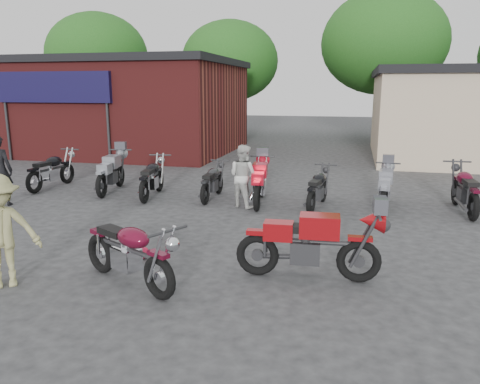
% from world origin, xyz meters
% --- Properties ---
extents(ground, '(90.00, 90.00, 0.00)m').
position_xyz_m(ground, '(0.00, 0.00, 0.00)').
color(ground, '#2B2B2D').
extents(brick_building, '(12.00, 8.00, 4.00)m').
position_xyz_m(brick_building, '(-9.00, 14.00, 2.00)').
color(brick_building, maroon).
rests_on(brick_building, ground).
extents(tree_0, '(6.56, 6.56, 8.20)m').
position_xyz_m(tree_0, '(-14.00, 22.00, 4.10)').
color(tree_0, '#154813').
rests_on(tree_0, ground).
extents(tree_1, '(5.92, 5.92, 7.40)m').
position_xyz_m(tree_1, '(-5.00, 22.00, 3.70)').
color(tree_1, '#154813').
rests_on(tree_1, ground).
extents(tree_2, '(7.04, 7.04, 8.80)m').
position_xyz_m(tree_2, '(4.00, 22.00, 4.40)').
color(tree_2, '#154813').
rests_on(tree_2, ground).
extents(vintage_motorcycle, '(2.15, 1.58, 1.20)m').
position_xyz_m(vintage_motorcycle, '(-0.56, -0.59, 0.60)').
color(vintage_motorcycle, '#560A1F').
rests_on(vintage_motorcycle, ground).
extents(sportbike, '(2.22, 0.85, 1.27)m').
position_xyz_m(sportbike, '(2.07, 0.32, 0.63)').
color(sportbike, '#9E0D12').
rests_on(sportbike, ground).
extents(helmet, '(0.28, 0.28, 0.23)m').
position_xyz_m(helmet, '(-0.89, 0.52, 0.11)').
color(helmet, red).
rests_on(helmet, ground).
extents(person_light, '(0.96, 0.88, 1.59)m').
position_xyz_m(person_light, '(-0.03, 4.59, 0.79)').
color(person_light, silver).
rests_on(person_light, ground).
extents(person_tan, '(1.28, 1.20, 1.73)m').
position_xyz_m(person_tan, '(-2.41, -1.05, 0.87)').
color(person_tan, tan).
rests_on(person_tan, ground).
extents(row_bike_0, '(0.77, 2.10, 1.20)m').
position_xyz_m(row_bike_0, '(-6.15, 5.44, 0.60)').
color(row_bike_0, black).
rests_on(row_bike_0, ground).
extents(row_bike_1, '(1.07, 2.25, 1.25)m').
position_xyz_m(row_bike_1, '(-4.15, 5.39, 0.62)').
color(row_bike_1, gray).
rests_on(row_bike_1, ground).
extents(row_bike_2, '(0.95, 2.11, 1.18)m').
position_xyz_m(row_bike_2, '(-2.72, 5.07, 0.59)').
color(row_bike_2, black).
rests_on(row_bike_2, ground).
extents(row_bike_3, '(0.62, 1.83, 1.06)m').
position_xyz_m(row_bike_3, '(-1.03, 5.24, 0.53)').
color(row_bike_3, black).
rests_on(row_bike_3, ground).
extents(row_bike_4, '(0.96, 2.22, 1.25)m').
position_xyz_m(row_bike_4, '(0.31, 5.04, 0.62)').
color(row_bike_4, red).
rests_on(row_bike_4, ground).
extents(row_bike_5, '(0.88, 1.95, 1.09)m').
position_xyz_m(row_bike_5, '(1.83, 4.95, 0.55)').
color(row_bike_5, black).
rests_on(row_bike_5, ground).
extents(row_bike_6, '(0.86, 2.03, 1.14)m').
position_xyz_m(row_bike_6, '(3.47, 5.31, 0.57)').
color(row_bike_6, gray).
rests_on(row_bike_6, ground).
extents(row_bike_7, '(0.80, 2.17, 1.24)m').
position_xyz_m(row_bike_7, '(5.31, 5.33, 0.62)').
color(row_bike_7, '#510A1F').
rests_on(row_bike_7, ground).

